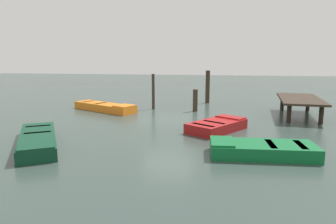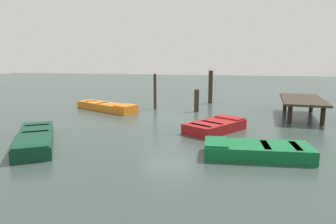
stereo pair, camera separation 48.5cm
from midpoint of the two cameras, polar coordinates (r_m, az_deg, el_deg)
The scene contains 9 objects.
ground_plane at distance 14.96m, azimuth 0.93°, elevation -1.32°, with size 80.00×80.00×0.00m, color #33423D.
dock_segment at distance 16.81m, azimuth 24.55°, elevation 1.92°, with size 4.67×2.38×0.95m.
rowboat_orange at distance 17.75m, azimuth -10.61°, elevation 1.01°, with size 2.90×4.17×0.46m.
rowboat_dark_green at distance 11.36m, azimuth -22.46°, elevation -4.65°, with size 4.02×3.07×0.46m.
rowboat_green at distance 9.68m, azimuth 17.54°, elevation -6.82°, with size 1.51×3.21×0.46m.
rowboat_red at distance 12.63m, azimuth 9.91°, elevation -2.59°, with size 2.91×2.57×0.46m.
mooring_piling_far_right at distance 17.09m, azimuth 6.17°, elevation 2.15°, with size 0.27×0.27×1.24m, color #33281E.
mooring_piling_near_right at distance 20.36m, azimuth 8.62°, elevation 4.65°, with size 0.28×0.28×2.15m, color #33281E.
mooring_piling_center at distance 17.80m, azimuth -1.67°, elevation 3.83°, with size 0.17×0.17×2.05m, color #33281E.
Camera 2 is at (14.36, 3.00, 2.95)m, focal length 32.62 mm.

